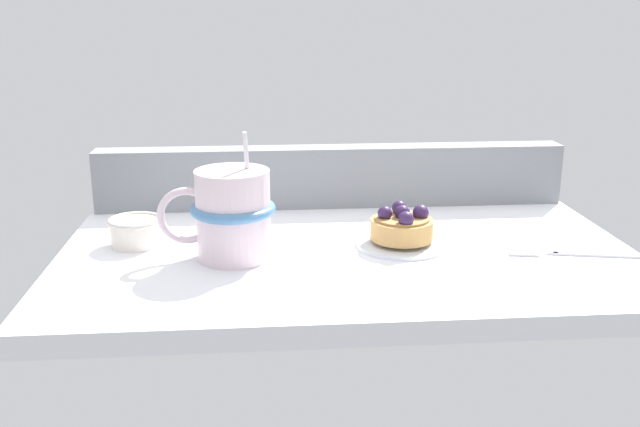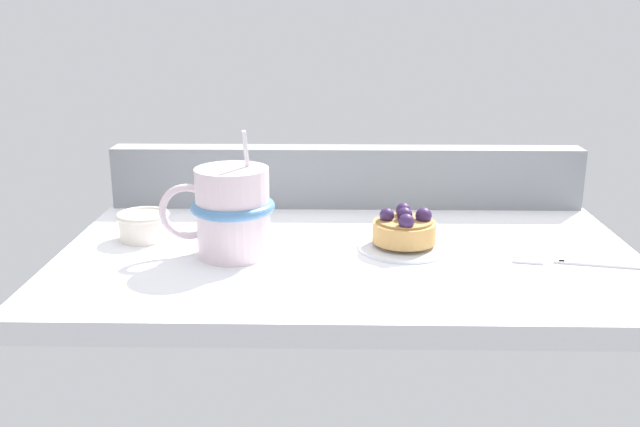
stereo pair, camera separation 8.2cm
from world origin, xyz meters
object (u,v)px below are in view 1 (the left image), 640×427
object	(u,v)px
raspberry_tart	(402,226)
coffee_mug	(231,214)
dessert_fork	(582,253)
sugar_bowl	(136,230)
dessert_plate	(402,243)

from	to	relation	value
raspberry_tart	coffee_mug	world-z (taller)	coffee_mug
coffee_mug	raspberry_tart	bearing A→B (deg)	6.21
raspberry_tart	dessert_fork	bearing A→B (deg)	-13.58
raspberry_tart	sugar_bowl	xyz separation A→B (cm)	(-32.08, 3.39, -0.75)
raspberry_tart	dessert_fork	distance (cm)	21.01
coffee_mug	dessert_fork	world-z (taller)	coffee_mug
dessert_plate	dessert_fork	size ratio (longest dim) A/B	0.63
dessert_plate	sugar_bowl	distance (cm)	32.27
dessert_fork	sugar_bowl	xyz separation A→B (cm)	(-52.38, 8.29, 1.56)
coffee_mug	dessert_fork	size ratio (longest dim) A/B	0.85
dessert_plate	sugar_bowl	xyz separation A→B (cm)	(-32.06, 3.39, 1.41)
dessert_plate	dessert_fork	world-z (taller)	dessert_plate
coffee_mug	sugar_bowl	world-z (taller)	coffee_mug
raspberry_tart	coffee_mug	bearing A→B (deg)	-173.79
raspberry_tart	dessert_fork	size ratio (longest dim) A/B	0.43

